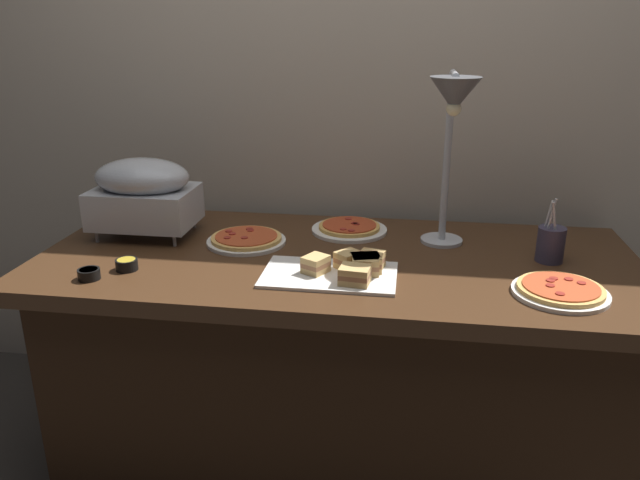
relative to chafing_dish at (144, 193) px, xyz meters
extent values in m
plane|color=#38332D|center=(0.68, -0.11, -0.91)|extent=(8.00, 8.00, 0.00)
cube|color=#B7A893|center=(0.68, 0.39, 0.29)|extent=(4.40, 0.04, 2.40)
cube|color=#422816|center=(0.68, -0.11, -0.18)|extent=(1.90, 0.84, 0.05)
cube|color=black|center=(0.68, -0.11, -0.56)|extent=(1.75, 0.74, 0.71)
cylinder|color=#B7BABF|center=(-0.14, -0.10, -0.13)|extent=(0.01, 0.01, 0.04)
cylinder|color=#B7BABF|center=(0.14, -0.10, -0.13)|extent=(0.01, 0.01, 0.04)
cylinder|color=#B7BABF|center=(-0.14, 0.10, -0.13)|extent=(0.01, 0.01, 0.04)
cylinder|color=#B7BABF|center=(0.14, 0.10, -0.13)|extent=(0.01, 0.01, 0.04)
cube|color=#B7BABF|center=(0.00, 0.00, -0.05)|extent=(0.34, 0.24, 0.13)
ellipsoid|color=#B7BABF|center=(0.00, 0.00, 0.05)|extent=(0.33, 0.23, 0.13)
cylinder|color=#B7BABF|center=(1.02, 0.08, -0.15)|extent=(0.14, 0.14, 0.01)
cylinder|color=#B7BABF|center=(1.02, 0.08, 0.13)|extent=(0.02, 0.02, 0.55)
cylinder|color=#B7BABF|center=(1.02, -0.01, 0.40)|extent=(0.02, 0.16, 0.02)
cone|color=#595B60|center=(1.02, -0.09, 0.35)|extent=(0.15, 0.15, 0.10)
sphere|color=#F9EAB2|center=(1.02, -0.09, 0.31)|extent=(0.04, 0.04, 0.04)
cylinder|color=white|center=(0.70, 0.14, -0.15)|extent=(0.27, 0.27, 0.01)
cylinder|color=gold|center=(0.70, 0.14, -0.13)|extent=(0.22, 0.22, 0.01)
cylinder|color=#AD3D1E|center=(0.70, 0.14, -0.13)|extent=(0.19, 0.19, 0.00)
cylinder|color=maroon|center=(0.69, 0.20, -0.12)|extent=(0.02, 0.02, 0.00)
cylinder|color=maroon|center=(0.68, 0.08, -0.12)|extent=(0.02, 0.02, 0.00)
cylinder|color=maroon|center=(0.71, 0.15, -0.12)|extent=(0.02, 0.02, 0.00)
cylinder|color=maroon|center=(0.72, 0.14, -0.12)|extent=(0.02, 0.02, 0.00)
cylinder|color=maroon|center=(0.71, 0.07, -0.12)|extent=(0.02, 0.02, 0.00)
cylinder|color=white|center=(1.32, -0.31, -0.15)|extent=(0.26, 0.26, 0.01)
cylinder|color=#DBA856|center=(1.32, -0.31, -0.13)|extent=(0.23, 0.23, 0.01)
cylinder|color=#B74723|center=(1.32, -0.31, -0.13)|extent=(0.20, 0.20, 0.00)
cylinder|color=maroon|center=(1.30, -0.29, -0.12)|extent=(0.02, 0.02, 0.00)
cylinder|color=maroon|center=(1.31, -0.27, -0.12)|extent=(0.02, 0.02, 0.00)
cylinder|color=maroon|center=(1.35, -0.27, -0.12)|extent=(0.02, 0.02, 0.00)
cylinder|color=maroon|center=(1.38, -0.29, -0.12)|extent=(0.02, 0.02, 0.00)
cylinder|color=maroon|center=(1.29, -0.32, -0.12)|extent=(0.02, 0.02, 0.00)
cylinder|color=maroon|center=(1.31, -0.37, -0.12)|extent=(0.02, 0.02, 0.00)
cylinder|color=white|center=(0.37, -0.03, -0.15)|extent=(0.27, 0.27, 0.01)
cylinder|color=#DBA856|center=(0.37, -0.03, -0.13)|extent=(0.24, 0.24, 0.01)
cylinder|color=#B74723|center=(0.37, -0.03, -0.13)|extent=(0.21, 0.21, 0.00)
cylinder|color=maroon|center=(0.37, 0.01, -0.12)|extent=(0.02, 0.02, 0.00)
cylinder|color=maroon|center=(0.36, 0.03, -0.12)|extent=(0.02, 0.02, 0.00)
cylinder|color=maroon|center=(0.30, 0.00, -0.12)|extent=(0.02, 0.02, 0.00)
cylinder|color=maroon|center=(0.32, -0.03, -0.12)|extent=(0.02, 0.02, 0.00)
cylinder|color=maroon|center=(0.37, -0.06, -0.12)|extent=(0.02, 0.02, 0.00)
cylinder|color=maroon|center=(0.31, -0.07, -0.12)|extent=(0.02, 0.02, 0.00)
cube|color=white|center=(0.68, -0.28, -0.15)|extent=(0.39, 0.24, 0.01)
cube|color=tan|center=(0.80, -0.23, -0.13)|extent=(0.09, 0.10, 0.02)
cube|color=#9E6642|center=(0.80, -0.23, -0.12)|extent=(0.09, 0.10, 0.01)
cube|color=tan|center=(0.80, -0.23, -0.10)|extent=(0.09, 0.10, 0.02)
cube|color=tan|center=(0.73, -0.23, -0.13)|extent=(0.09, 0.09, 0.02)
cube|color=#9E6642|center=(0.73, -0.23, -0.12)|extent=(0.09, 0.09, 0.01)
cube|color=tan|center=(0.73, -0.23, -0.10)|extent=(0.09, 0.09, 0.02)
cube|color=tan|center=(0.79, -0.26, -0.13)|extent=(0.08, 0.07, 0.02)
cube|color=#9E6642|center=(0.79, -0.26, -0.12)|extent=(0.08, 0.07, 0.01)
cube|color=tan|center=(0.79, -0.26, -0.10)|extent=(0.08, 0.07, 0.02)
cube|color=tan|center=(0.78, -0.25, -0.13)|extent=(0.10, 0.09, 0.02)
cube|color=#9E6642|center=(0.78, -0.25, -0.12)|extent=(0.10, 0.09, 0.01)
cube|color=tan|center=(0.78, -0.25, -0.10)|extent=(0.10, 0.09, 0.02)
cube|color=tan|center=(0.64, -0.28, -0.13)|extent=(0.09, 0.09, 0.02)
cube|color=#9E6642|center=(0.64, -0.28, -0.12)|extent=(0.09, 0.09, 0.01)
cube|color=tan|center=(0.64, -0.28, -0.10)|extent=(0.09, 0.09, 0.02)
cube|color=tan|center=(0.76, -0.34, -0.13)|extent=(0.09, 0.08, 0.02)
cube|color=#9E6642|center=(0.76, -0.34, -0.12)|extent=(0.09, 0.08, 0.01)
cube|color=tan|center=(0.76, -0.34, -0.10)|extent=(0.09, 0.08, 0.02)
cylinder|color=black|center=(0.00, -0.40, -0.14)|extent=(0.06, 0.06, 0.03)
cylinder|color=maroon|center=(0.00, -0.40, -0.12)|extent=(0.05, 0.05, 0.01)
cylinder|color=black|center=(0.07, -0.32, -0.14)|extent=(0.07, 0.07, 0.03)
cylinder|color=gold|center=(0.07, -0.32, -0.12)|extent=(0.05, 0.05, 0.01)
cylinder|color=#383347|center=(1.34, -0.06, -0.10)|extent=(0.08, 0.08, 0.11)
cylinder|color=#B7BABF|center=(1.33, -0.06, -0.03)|extent=(0.03, 0.03, 0.17)
cylinder|color=#B7BABF|center=(1.34, -0.08, -0.04)|extent=(0.04, 0.02, 0.17)
cylinder|color=#B7BABF|center=(1.32, -0.04, -0.04)|extent=(0.03, 0.02, 0.16)
camera|label=1|loc=(0.90, -1.93, 0.55)|focal=34.64mm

